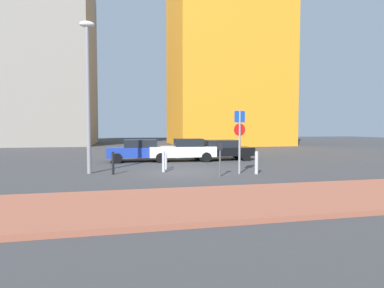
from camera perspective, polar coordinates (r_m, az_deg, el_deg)
name	(u,v)px	position (r m, az deg, el deg)	size (l,w,h in m)	color
ground_plane	(181,172)	(15.57, -1.98, -5.19)	(120.00, 120.00, 0.00)	#38383A
sidewalk_brick	(223,201)	(9.10, 5.85, -10.57)	(40.00, 4.00, 0.14)	#93513D
parked_car_blue	(139,150)	(20.60, -9.76, -1.11)	(4.12, 1.98, 1.46)	#1E389E
parked_car_white	(184,150)	(20.56, -1.56, -1.07)	(4.46, 2.12, 1.52)	white
parked_car_black	(221,149)	(21.37, 5.41, -1.01)	(4.38, 1.97, 1.40)	black
parking_sign_post	(240,134)	(14.93, 8.86, 1.87)	(0.60, 0.12, 3.06)	gray
parking_meter	(220,155)	(14.00, 5.24, -2.10)	(0.18, 0.14, 1.51)	#4C4C51
street_lamp	(88,85)	(15.79, -18.81, 10.35)	(0.70, 0.36, 7.31)	gray
traffic_bollard_near	(113,163)	(15.09, -14.49, -3.46)	(0.13, 0.13, 1.09)	black
traffic_bollard_mid	(257,163)	(15.08, 11.92, -3.42)	(0.16, 0.16, 1.09)	#B7B7BC
traffic_bollard_far	(166,161)	(16.58, -4.91, -3.21)	(0.16, 0.16, 0.86)	#B7B7BC
traffic_bollard_edge	(164,162)	(15.49, -5.32, -3.29)	(0.15, 0.15, 1.05)	#B7B7BC
building_colorful_midrise	(225,58)	(44.65, 6.13, 15.64)	(14.59, 13.95, 24.14)	orange
building_under_construction	(49,62)	(47.81, -25.04, 13.64)	(11.47, 14.59, 22.68)	gray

